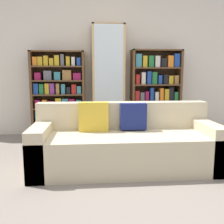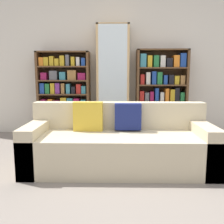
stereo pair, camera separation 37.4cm
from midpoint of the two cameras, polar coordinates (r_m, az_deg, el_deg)
ground_plane at (r=2.69m, az=6.86°, el=-16.18°), size 16.00×16.00×0.00m
wall_back at (r=4.77m, az=4.33°, el=11.36°), size 6.61×0.06×2.70m
couch at (r=3.05m, az=5.08°, el=-7.45°), size 2.18×0.83×0.79m
bookshelf_left at (r=4.63m, az=-8.67°, el=3.84°), size 0.94×0.32×1.52m
display_cabinet at (r=4.54m, az=2.58°, el=6.83°), size 0.57×0.36×1.98m
bookshelf_right at (r=4.67m, az=13.42°, el=3.83°), size 0.91×0.32×1.56m
wine_bottle at (r=4.01m, az=8.45°, el=-5.39°), size 0.07×0.07×0.39m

